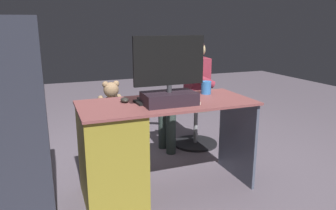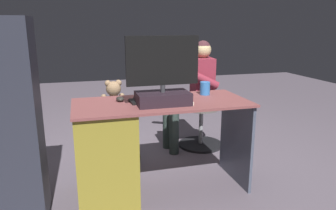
# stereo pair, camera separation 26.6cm
# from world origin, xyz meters

# --- Properties ---
(ground_plane) EXTENTS (10.00, 10.00, 0.00)m
(ground_plane) POSITION_xyz_m (0.00, 0.00, 0.00)
(ground_plane) COLOR #605662
(desk) EXTENTS (1.33, 0.60, 0.73)m
(desk) POSITION_xyz_m (0.36, 0.37, 0.38)
(desk) COLOR brown
(desk) RESTS_ON ground_plane
(monitor) EXTENTS (0.53, 0.23, 0.50)m
(monitor) POSITION_xyz_m (0.01, 0.45, 0.88)
(monitor) COLOR black
(monitor) RESTS_ON desk
(keyboard) EXTENTS (0.42, 0.14, 0.02)m
(keyboard) POSITION_xyz_m (-0.02, 0.29, 0.74)
(keyboard) COLOR black
(keyboard) RESTS_ON desk
(computer_mouse) EXTENTS (0.06, 0.10, 0.04)m
(computer_mouse) POSITION_xyz_m (0.31, 0.27, 0.75)
(computer_mouse) COLOR #272521
(computer_mouse) RESTS_ON desk
(cup) EXTENTS (0.08, 0.08, 0.11)m
(cup) POSITION_xyz_m (-0.41, 0.22, 0.78)
(cup) COLOR #3372BF
(cup) RESTS_ON desk
(tv_remote) EXTENTS (0.05, 0.15, 0.02)m
(tv_remote) POSITION_xyz_m (0.22, 0.35, 0.74)
(tv_remote) COLOR black
(tv_remote) RESTS_ON desk
(notebook_binder) EXTENTS (0.25, 0.32, 0.02)m
(notebook_binder) POSITION_xyz_m (-0.10, 0.39, 0.74)
(notebook_binder) COLOR beige
(notebook_binder) RESTS_ON desk
(office_chair_teddy) EXTENTS (0.48, 0.48, 0.48)m
(office_chair_teddy) POSITION_xyz_m (0.29, -0.31, 0.28)
(office_chair_teddy) COLOR black
(office_chair_teddy) RESTS_ON ground_plane
(teddy_bear) EXTENTS (0.23, 0.23, 0.32)m
(teddy_bear) POSITION_xyz_m (0.29, -0.32, 0.62)
(teddy_bear) COLOR #906F50
(teddy_bear) RESTS_ON office_chair_teddy
(visitor_chair) EXTENTS (0.48, 0.48, 0.48)m
(visitor_chair) POSITION_xyz_m (-0.65, -0.44, 0.27)
(visitor_chair) COLOR black
(visitor_chair) RESTS_ON ground_plane
(person) EXTENTS (0.54, 0.52, 1.14)m
(person) POSITION_xyz_m (-0.56, -0.43, 0.67)
(person) COLOR maroon
(person) RESTS_ON ground_plane
(equipment_rack) EXTENTS (0.44, 0.36, 1.35)m
(equipment_rack) POSITION_xyz_m (1.08, 0.51, 0.68)
(equipment_rack) COLOR #282A35
(equipment_rack) RESTS_ON ground_plane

